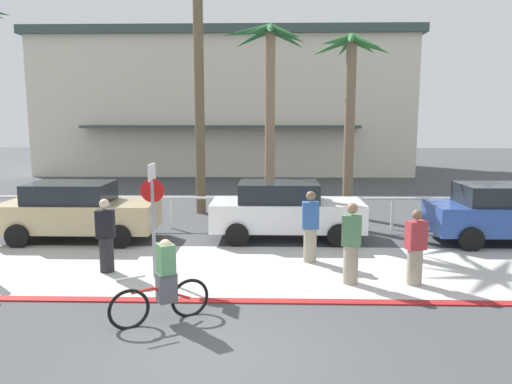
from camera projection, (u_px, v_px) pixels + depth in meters
name	position (u px, v px, depth m)	size (l,w,h in m)	color
ground_plane	(246.00, 219.00, 17.23)	(80.00, 80.00, 0.00)	#424447
sidewalk_strip	(235.00, 269.00, 11.49)	(44.00, 4.00, 0.02)	beige
curb_paint	(228.00, 301.00, 9.52)	(44.00, 0.24, 0.03)	maroon
building_backdrop	(227.00, 104.00, 33.07)	(23.52, 10.75, 8.79)	beige
rail_fence	(244.00, 203.00, 15.62)	(18.96, 0.08, 1.04)	white
stop_sign_bike_lane	(153.00, 204.00, 10.64)	(0.52, 0.56, 2.56)	gray
palm_tree_1	(198.00, 4.00, 17.23)	(3.03, 3.32, 10.05)	brown
palm_tree_2	(269.00, 70.00, 17.52)	(3.13, 3.40, 6.82)	#846B4C
palm_tree_3	(351.00, 82.00, 16.93)	(2.79, 2.82, 6.39)	#756047
car_tan_1	(78.00, 211.00, 14.16)	(4.40, 2.02, 1.69)	tan
car_white_2	(285.00, 210.00, 14.29)	(4.40, 2.02, 1.69)	white
car_blue_3	(508.00, 213.00, 13.81)	(4.40, 2.02, 1.69)	#284793
cyclist_red_0	(164.00, 283.00, 8.52)	(1.60, 0.97, 1.50)	black
pedestrian_0	(106.00, 239.00, 11.19)	(0.42, 0.34, 1.72)	#232326
pedestrian_1	(310.00, 229.00, 11.98)	(0.40, 0.32, 1.78)	gray
pedestrian_2	(415.00, 251.00, 10.35)	(0.46, 0.40, 1.64)	gray
pedestrian_3	(351.00, 247.00, 10.41)	(0.45, 0.39, 1.78)	gray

